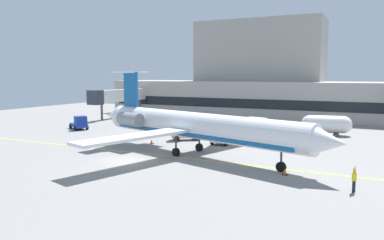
{
  "coord_description": "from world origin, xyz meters",
  "views": [
    {
      "loc": [
        22.87,
        -30.98,
        8.64
      ],
      "look_at": [
        1.55,
        11.52,
        3.0
      ],
      "focal_mm": 36.15,
      "sensor_mm": 36.0,
      "label": 1
    }
  ],
  "objects": [
    {
      "name": "safety_cone_bravo",
      "position": [
        -2.98,
        9.3,
        0.25
      ],
      "size": [
        0.47,
        0.47,
        0.55
      ],
      "color": "orange",
      "rests_on": "ground"
    },
    {
      "name": "ground",
      "position": [
        -0.0,
        0.0,
        -0.05
      ],
      "size": [
        120.0,
        120.0,
        0.11
      ],
      "color": "gray"
    },
    {
      "name": "terminal_building",
      "position": [
        -1.79,
        47.84,
        7.09
      ],
      "size": [
        61.42,
        14.81,
        19.97
      ],
      "color": "#ADA89E",
      "rests_on": "ground"
    },
    {
      "name": "baggage_tug",
      "position": [
        5.0,
        12.94,
        1.01
      ],
      "size": [
        2.19,
        3.7,
        2.25
      ],
      "color": "silver",
      "rests_on": "ground"
    },
    {
      "name": "safety_cone_alpha",
      "position": [
        15.44,
        1.78,
        0.25
      ],
      "size": [
        0.47,
        0.47,
        0.55
      ],
      "color": "orange",
      "rests_on": "ground"
    },
    {
      "name": "fuel_tank",
      "position": [
        15.53,
        26.39,
        1.55
      ],
      "size": [
        6.89,
        3.25,
        2.8
      ],
      "color": "white",
      "rests_on": "ground"
    },
    {
      "name": "regional_jet",
      "position": [
        4.64,
        5.68,
        3.17
      ],
      "size": [
        31.75,
        26.95,
        9.01
      ],
      "color": "white",
      "rests_on": "ground"
    },
    {
      "name": "jet_bridge_west",
      "position": [
        -24.72,
        30.94,
        4.36
      ],
      "size": [
        2.4,
        16.69,
        5.73
      ],
      "color": "silver",
      "rests_on": "ground"
    },
    {
      "name": "marshaller",
      "position": [
        21.13,
        -0.94,
        0.96
      ],
      "size": [
        0.34,
        0.83,
        1.9
      ],
      "color": "#191E33",
      "rests_on": "ground"
    },
    {
      "name": "pushback_tractor",
      "position": [
        -0.75,
        13.45,
        1.01
      ],
      "size": [
        3.91,
        3.45,
        2.26
      ],
      "color": "silver",
      "rests_on": "ground"
    },
    {
      "name": "belt_loader",
      "position": [
        -19.96,
        14.9,
        0.99
      ],
      "size": [
        4.28,
        3.57,
        2.16
      ],
      "color": "#19389E",
      "rests_on": "ground"
    }
  ]
}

